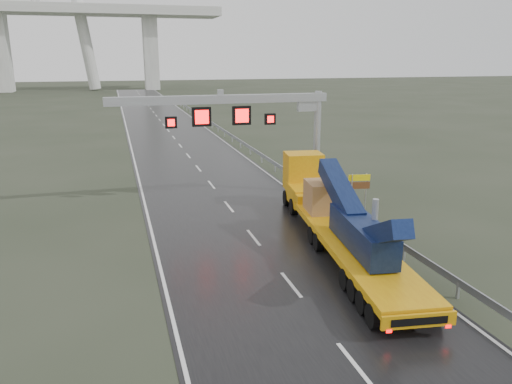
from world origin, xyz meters
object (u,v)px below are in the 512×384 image
object	(u,v)px
exit_sign_pair	(359,185)
striped_barrier	(316,185)
heavy_haul_truck	(331,209)
sign_gantry	(252,116)

from	to	relation	value
exit_sign_pair	striped_barrier	distance (m)	4.84
striped_barrier	heavy_haul_truck	bearing A→B (deg)	-108.46
sign_gantry	heavy_haul_truck	size ratio (longest dim) A/B	0.83
sign_gantry	heavy_haul_truck	world-z (taller)	sign_gantry
exit_sign_pair	striped_barrier	bearing A→B (deg)	111.51
striped_barrier	exit_sign_pair	bearing A→B (deg)	-78.96
heavy_haul_truck	striped_barrier	world-z (taller)	heavy_haul_truck
exit_sign_pair	striped_barrier	size ratio (longest dim) A/B	1.98
sign_gantry	heavy_haul_truck	distance (m)	10.04
sign_gantry	striped_barrier	world-z (taller)	sign_gantry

